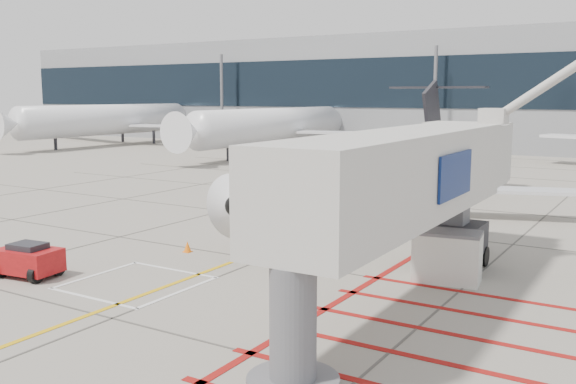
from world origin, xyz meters
The scene contains 10 objects.
ground_plane centered at (0.00, 0.00, 0.00)m, with size 260.00×260.00×0.00m, color gray.
regional_jet centered at (-0.82, 13.24, 3.68)m, with size 22.30×28.12×7.37m, color white, non-canonical shape.
jet_bridge centered at (6.91, 1.09, 3.65)m, with size 8.65×18.25×7.30m, color beige, non-canonical shape.
pushback_tug centered at (-5.93, -2.41, 0.66)m, with size 2.25×1.40×1.31m, color #AC1013, non-canonical shape.
baggage_cart centered at (0.25, 7.10, 0.67)m, with size 2.13×1.35×1.35m, color #5A595E, non-canonical shape.
ground_power_unit centered at (7.25, 4.93, 0.91)m, with size 2.29×1.34×1.81m, color silver, non-canonical shape.
cone_nose centered at (-3.40, 3.44, 0.23)m, with size 0.33×0.33×0.46m, color orange.
cone_side centered at (-1.12, 5.55, 0.28)m, with size 0.40×0.40×0.56m, color #FD620D.
bg_aircraft_a centered at (-50.02, 46.00, 5.90)m, with size 35.38×39.31×11.79m, color silver, non-canonical shape.
bg_aircraft_b centered at (-24.54, 46.00, 5.68)m, with size 34.07×37.85×11.36m, color silver, non-canonical shape.
Camera 1 is at (13.96, -16.80, 6.56)m, focal length 40.00 mm.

